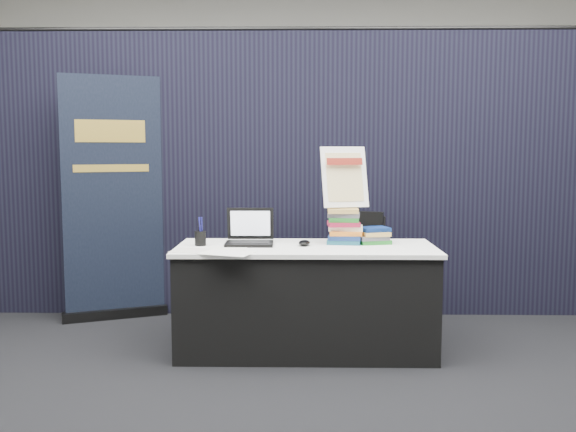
# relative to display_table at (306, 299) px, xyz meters

# --- Properties ---
(floor) EXTENTS (8.00, 8.00, 0.00)m
(floor) POSITION_rel_display_table_xyz_m (0.00, -0.55, -0.38)
(floor) COLOR black
(floor) RESTS_ON ground
(wall_back) EXTENTS (8.00, 0.02, 3.50)m
(wall_back) POSITION_rel_display_table_xyz_m (0.00, 3.45, 1.37)
(wall_back) COLOR beige
(wall_back) RESTS_ON floor
(drape_partition) EXTENTS (6.00, 0.08, 2.40)m
(drape_partition) POSITION_rel_display_table_xyz_m (0.00, 1.05, 0.82)
(drape_partition) COLOR black
(drape_partition) RESTS_ON floor
(display_table) EXTENTS (1.80, 0.75, 0.75)m
(display_table) POSITION_rel_display_table_xyz_m (0.00, 0.00, 0.00)
(display_table) COLOR black
(display_table) RESTS_ON floor
(laptop) EXTENTS (0.34, 0.27, 0.25)m
(laptop) POSITION_rel_display_table_xyz_m (-0.40, 0.08, 0.43)
(laptop) COLOR black
(laptop) RESTS_ON display_table
(mouse) EXTENTS (0.10, 0.14, 0.04)m
(mouse) POSITION_rel_display_table_xyz_m (-0.01, 0.01, 0.39)
(mouse) COLOR black
(mouse) RESTS_ON display_table
(brochure_left) EXTENTS (0.32, 0.26, 0.00)m
(brochure_left) POSITION_rel_display_table_xyz_m (-0.75, -0.23, 0.38)
(brochure_left) COLOR silver
(brochure_left) RESTS_ON display_table
(brochure_mid) EXTENTS (0.39, 0.33, 0.00)m
(brochure_mid) POSITION_rel_display_table_xyz_m (-0.51, -0.32, 0.38)
(brochure_mid) COLOR white
(brochure_mid) RESTS_ON display_table
(brochure_right) EXTENTS (0.26, 0.19, 0.00)m
(brochure_right) POSITION_rel_display_table_xyz_m (-0.53, -0.11, 0.38)
(brochure_right) COLOR white
(brochure_right) RESTS_ON display_table
(pen_cup) EXTENTS (0.10, 0.10, 0.10)m
(pen_cup) POSITION_rel_display_table_xyz_m (-0.74, 0.01, 0.42)
(pen_cup) COLOR black
(pen_cup) RESTS_ON display_table
(book_stack_tall) EXTENTS (0.24, 0.19, 0.25)m
(book_stack_tall) POSITION_rel_display_table_xyz_m (0.28, 0.13, 0.50)
(book_stack_tall) COLOR #1B5869
(book_stack_tall) RESTS_ON display_table
(book_stack_short) EXTENTS (0.24, 0.21, 0.12)m
(book_stack_short) POSITION_rel_display_table_xyz_m (0.48, 0.13, 0.43)
(book_stack_short) COLOR #207B26
(book_stack_short) RESTS_ON display_table
(info_sign) EXTENTS (0.35, 0.20, 0.45)m
(info_sign) POSITION_rel_display_table_xyz_m (0.28, 0.16, 0.84)
(info_sign) COLOR black
(info_sign) RESTS_ON book_stack_tall
(pullup_banner) EXTENTS (0.83, 0.42, 2.03)m
(pullup_banner) POSITION_rel_display_table_xyz_m (-1.60, 0.86, 0.52)
(pullup_banner) COLOR black
(pullup_banner) RESTS_ON floor
(stacking_chair) EXTENTS (0.56, 0.58, 0.93)m
(stacking_chair) POSITION_rel_display_table_xyz_m (0.43, 0.48, 0.14)
(stacking_chair) COLOR black
(stacking_chair) RESTS_ON floor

